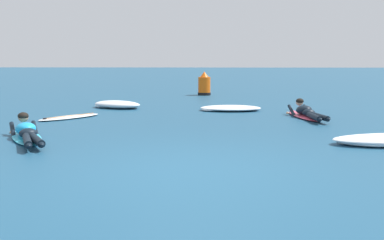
# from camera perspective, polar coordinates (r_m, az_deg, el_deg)

# --- Properties ---
(ground_plane) EXTENTS (120.00, 120.00, 0.00)m
(ground_plane) POSITION_cam_1_polar(r_m,az_deg,el_deg) (16.27, 1.27, 2.41)
(ground_plane) COLOR navy
(surfer_near) EXTENTS (1.60, 2.44, 0.53)m
(surfer_near) POSITION_cam_1_polar(r_m,az_deg,el_deg) (9.28, -20.88, -1.57)
(surfer_near) COLOR #2DB2D1
(surfer_near) RESTS_ON ground
(surfer_far) EXTENTS (0.79, 2.54, 0.54)m
(surfer_far) POSITION_cam_1_polar(r_m,az_deg,el_deg) (12.24, 14.73, 0.92)
(surfer_far) COLOR #E54C66
(surfer_far) RESTS_ON ground
(drifting_surfboard) EXTENTS (1.56, 1.75, 0.16)m
(drifting_surfboard) POSITION_cam_1_polar(r_m,az_deg,el_deg) (12.23, -15.84, 0.37)
(drifting_surfboard) COLOR white
(drifting_surfboard) RESTS_ON ground
(whitewater_front) EXTENTS (1.92, 1.11, 0.16)m
(whitewater_front) POSITION_cam_1_polar(r_m,az_deg,el_deg) (13.58, 5.10, 1.56)
(whitewater_front) COLOR white
(whitewater_front) RESTS_ON ground
(whitewater_mid_right) EXTENTS (1.84, 1.37, 0.25)m
(whitewater_mid_right) POSITION_cam_1_polar(r_m,az_deg,el_deg) (14.37, -9.79, 2.00)
(whitewater_mid_right) COLOR white
(whitewater_mid_right) RESTS_ON ground
(channel_marker_buoy) EXTENTS (0.57, 0.57, 1.04)m
(channel_marker_buoy) POSITION_cam_1_polar(r_m,az_deg,el_deg) (19.17, 1.62, 4.52)
(channel_marker_buoy) COLOR #EA5B0F
(channel_marker_buoy) RESTS_ON ground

